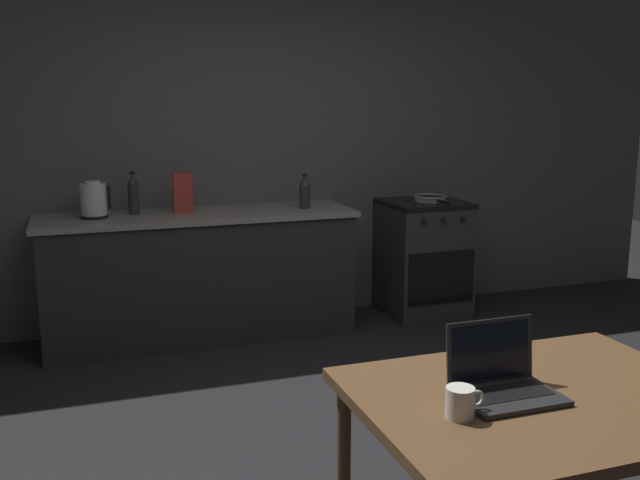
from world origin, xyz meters
TOP-DOWN VIEW (x-y plane):
  - ground_plane at (0.00, 0.00)m, footprint 12.00×12.00m
  - back_wall at (0.30, 2.43)m, footprint 6.40×0.10m
  - kitchen_counter at (-0.55, 2.08)m, footprint 2.16×0.64m
  - stove_oven at (1.19, 2.07)m, footprint 0.60×0.62m
  - dining_table at (0.05, -0.94)m, footprint 1.19×0.89m
  - laptop at (-0.08, -0.90)m, footprint 0.32×0.25m
  - electric_kettle at (-1.23, 2.08)m, footprint 0.19×0.17m
  - bottle at (0.20, 2.03)m, footprint 0.08×0.08m
  - frying_pan at (1.23, 2.05)m, footprint 0.26×0.43m
  - coffee_mug at (-0.29, -1.00)m, footprint 0.13×0.09m
  - cereal_box at (-0.65, 2.10)m, footprint 0.13×0.05m
  - bottle_b at (-0.97, 2.16)m, footprint 0.07×0.07m

SIDE VIEW (x-z plane):
  - ground_plane at x=0.00m, z-range 0.00..0.00m
  - stove_oven at x=1.19m, z-range 0.00..0.89m
  - kitchen_counter at x=-0.55m, z-range 0.00..0.89m
  - dining_table at x=0.05m, z-range 0.29..1.01m
  - laptop at x=-0.08m, z-range 0.65..0.88m
  - coffee_mug at x=-0.29m, z-range 0.72..0.82m
  - frying_pan at x=1.23m, z-range 0.89..0.94m
  - bottle at x=0.20m, z-range 0.88..1.13m
  - electric_kettle at x=-1.23m, z-range 0.88..1.13m
  - bottle_b at x=-0.97m, z-range 0.88..1.17m
  - cereal_box at x=-0.65m, z-range 0.89..1.17m
  - back_wall at x=0.30m, z-range 0.00..2.66m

